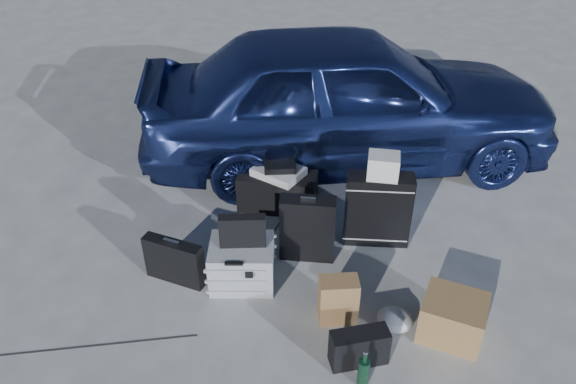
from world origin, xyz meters
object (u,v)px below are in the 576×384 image
object	(u,v)px
car	(348,96)
pelican_case	(242,263)
suitcase_right	(378,209)
duffel_bag	(278,191)
suitcase_left	(307,229)
cardboard_box	(453,318)
briefcase	(174,261)
green_bottle	(364,368)

from	to	relation	value
car	pelican_case	world-z (taller)	car
suitcase_right	duffel_bag	distance (m)	1.02
suitcase_left	duffel_bag	bearing A→B (deg)	116.11
cardboard_box	briefcase	bearing A→B (deg)	175.06
suitcase_left	pelican_case	bearing A→B (deg)	-143.99
briefcase	pelican_case	bearing A→B (deg)	21.19
car	suitcase_left	size ratio (longest dim) A/B	7.16
car	suitcase_right	size ratio (longest dim) A/B	6.30
duffel_bag	cardboard_box	distance (m)	2.05
duffel_bag	cardboard_box	bearing A→B (deg)	-41.15
suitcase_right	green_bottle	xyz separation A→B (m)	(0.00, -1.55, -0.18)
suitcase_left	duffel_bag	xyz separation A→B (m)	(-0.39, 0.66, -0.11)
suitcase_left	green_bottle	world-z (taller)	suitcase_left
pelican_case	green_bottle	distance (m)	1.33
suitcase_right	green_bottle	world-z (taller)	suitcase_right
suitcase_right	cardboard_box	size ratio (longest dim) A/B	1.54
pelican_case	duffel_bag	distance (m)	1.06
pelican_case	suitcase_left	world-z (taller)	suitcase_left
suitcase_left	cardboard_box	world-z (taller)	suitcase_left
car	green_bottle	size ratio (longest dim) A/B	13.73
duffel_bag	cardboard_box	world-z (taller)	duffel_bag
green_bottle	briefcase	bearing A→B (deg)	154.79
pelican_case	briefcase	world-z (taller)	briefcase
car	cardboard_box	bearing A→B (deg)	-173.46
suitcase_left	green_bottle	distance (m)	1.36
car	green_bottle	bearing A→B (deg)	171.57
car	suitcase_left	xyz separation A→B (m)	(-0.15, -1.73, -0.43)
suitcase_left	green_bottle	size ratio (longest dim) A/B	1.92
suitcase_right	green_bottle	size ratio (longest dim) A/B	2.18
duffel_bag	green_bottle	world-z (taller)	duffel_bag
pelican_case	cardboard_box	distance (m)	1.66
pelican_case	suitcase_right	xyz separation A→B (m)	(1.03, 0.72, 0.15)
pelican_case	suitcase_left	xyz separation A→B (m)	(0.47, 0.40, 0.11)
cardboard_box	green_bottle	bearing A→B (deg)	-137.44
green_bottle	duffel_bag	bearing A→B (deg)	116.82
duffel_bag	pelican_case	bearing A→B (deg)	-94.98
suitcase_left	duffel_bag	distance (m)	0.77
car	green_bottle	xyz separation A→B (m)	(0.41, -2.95, -0.57)
suitcase_left	cardboard_box	xyz separation A→B (m)	(1.17, -0.67, -0.13)
briefcase	car	bearing A→B (deg)	74.43
pelican_case	suitcase_right	size ratio (longest dim) A/B	0.75
briefcase	suitcase_left	world-z (taller)	suitcase_left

